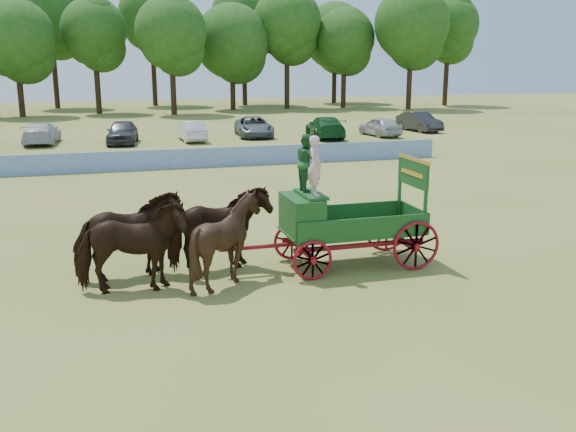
{
  "coord_description": "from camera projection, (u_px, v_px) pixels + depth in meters",
  "views": [
    {
      "loc": [
        -7.11,
        -16.27,
        5.66
      ],
      "look_at": [
        -2.05,
        0.9,
        1.3
      ],
      "focal_mm": 40.0,
      "sensor_mm": 36.0,
      "label": 1
    }
  ],
  "objects": [
    {
      "name": "treeline",
      "position": [
        107.0,
        25.0,
        70.27
      ],
      "size": [
        87.8,
        23.01,
        15.13
      ],
      "color": "#382314",
      "rests_on": "ground"
    },
    {
      "name": "horse_wheel_left",
      "position": [
        227.0,
        240.0,
        16.43
      ],
      "size": [
        2.22,
        2.0,
        2.34
      ],
      "primitive_type": "imported",
      "rotation": [
        0.0,
        0.0,
        1.51
      ],
      "color": "black",
      "rests_on": "ground"
    },
    {
      "name": "horse_wheel_right",
      "position": [
        219.0,
        230.0,
        17.46
      ],
      "size": [
        2.93,
        1.67,
        2.33
      ],
      "primitive_type": "imported",
      "rotation": [
        0.0,
        0.0,
        1.73
      ],
      "color": "black",
      "rests_on": "ground"
    },
    {
      "name": "parked_cars",
      "position": [
        157.0,
        131.0,
        45.34
      ],
      "size": [
        46.14,
        8.0,
        1.63
      ],
      "color": "silver",
      "rests_on": "ground"
    },
    {
      "name": "horse_lead_left",
      "position": [
        131.0,
        248.0,
        15.77
      ],
      "size": [
        2.83,
        1.42,
        2.33
      ],
      "primitive_type": "imported",
      "rotation": [
        0.0,
        0.0,
        1.51
      ],
      "color": "black",
      "rests_on": "ground"
    },
    {
      "name": "sponsor_banner",
      "position": [
        218.0,
        157.0,
        34.83
      ],
      "size": [
        26.0,
        0.08,
        1.05
      ],
      "primitive_type": "cube",
      "color": "#1E44A4",
      "rests_on": "ground"
    },
    {
      "name": "farm_dray",
      "position": [
        328.0,
        210.0,
        17.67
      ],
      "size": [
        5.99,
        2.0,
        3.75
      ],
      "color": "maroon",
      "rests_on": "ground"
    },
    {
      "name": "horse_lead_right",
      "position": [
        128.0,
        236.0,
        16.8
      ],
      "size": [
        2.94,
        1.71,
        2.33
      ],
      "primitive_type": "imported",
      "rotation": [
        0.0,
        0.0,
        1.74
      ],
      "color": "black",
      "rests_on": "ground"
    },
    {
      "name": "ground",
      "position": [
        365.0,
        262.0,
        18.46
      ],
      "size": [
        160.0,
        160.0,
        0.0
      ],
      "primitive_type": "plane",
      "color": "#9D8847",
      "rests_on": "ground"
    }
  ]
}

